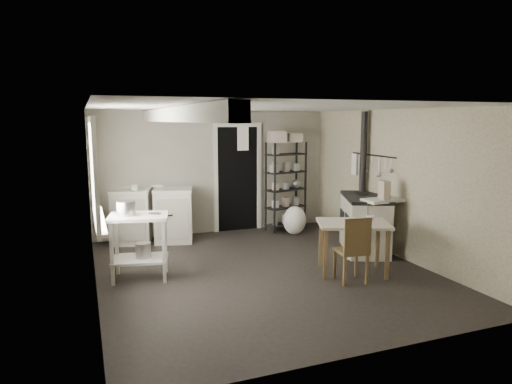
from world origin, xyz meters
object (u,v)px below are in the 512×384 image
object	(u,v)px
work_table	(353,247)
chair	(351,246)
shelf_rack	(286,182)
stockpot	(126,211)
flour_sack	(295,222)
stove	(365,225)
base_cabinets	(153,216)
prep_table	(140,250)

from	to	relation	value
work_table	chair	xyz separation A→B (m)	(-0.21, -0.28, 0.10)
shelf_rack	chair	xyz separation A→B (m)	(-0.40, -2.97, -0.46)
stockpot	shelf_rack	world-z (taller)	shelf_rack
flour_sack	work_table	bearing A→B (deg)	-95.01
stove	flour_sack	bearing A→B (deg)	134.99
stove	base_cabinets	bearing A→B (deg)	172.53
shelf_rack	chair	world-z (taller)	shelf_rack
prep_table	shelf_rack	distance (m)	3.58
stove	work_table	xyz separation A→B (m)	(-0.78, -0.87, -0.06)
chair	stockpot	bearing A→B (deg)	164.82
prep_table	stockpot	xyz separation A→B (m)	(-0.15, 0.04, 0.54)
base_cabinets	shelf_rack	size ratio (longest dim) A/B	0.84
stockpot	chair	bearing A→B (deg)	-22.64
shelf_rack	flour_sack	world-z (taller)	shelf_rack
base_cabinets	stove	bearing A→B (deg)	-16.20
prep_table	base_cabinets	size ratio (longest dim) A/B	0.61
prep_table	work_table	size ratio (longest dim) A/B	0.92
flour_sack	chair	bearing A→B (deg)	-99.01
work_table	chair	world-z (taller)	chair
base_cabinets	chair	bearing A→B (deg)	-40.09
stockpot	base_cabinets	world-z (taller)	stockpot
base_cabinets	stove	distance (m)	3.64
base_cabinets	shelf_rack	world-z (taller)	shelf_rack
prep_table	work_table	xyz separation A→B (m)	(2.81, -0.83, -0.02)
shelf_rack	stove	size ratio (longest dim) A/B	1.47
stockpot	stove	xyz separation A→B (m)	(3.74, -0.00, -0.50)
base_cabinets	chair	size ratio (longest dim) A/B	1.60
prep_table	shelf_rack	bearing A→B (deg)	31.70
base_cabinets	chair	world-z (taller)	same
stockpot	flour_sack	size ratio (longest dim) A/B	0.50
work_table	flour_sack	distance (m)	2.29
stove	work_table	distance (m)	1.17
stockpot	chair	xyz separation A→B (m)	(2.76, -1.15, -0.45)
shelf_rack	work_table	size ratio (longest dim) A/B	1.78
prep_table	stockpot	size ratio (longest dim) A/B	3.33
shelf_rack	work_table	xyz separation A→B (m)	(-0.20, -2.69, -0.57)
chair	shelf_rack	bearing A→B (deg)	89.72
shelf_rack	work_table	bearing A→B (deg)	-109.35
stove	flour_sack	distance (m)	1.54
shelf_rack	stove	distance (m)	1.98
stove	chair	bearing A→B (deg)	-108.06
stockpot	stove	bearing A→B (deg)	-0.03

